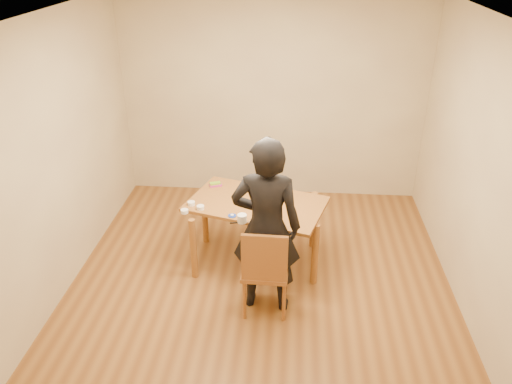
# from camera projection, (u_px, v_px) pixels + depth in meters

# --- Properties ---
(room_shell) EXTENTS (4.00, 4.50, 2.70)m
(room_shell) POSITION_uv_depth(u_px,v_px,m) (263.00, 158.00, 4.88)
(room_shell) COLOR brown
(room_shell) RESTS_ON ground
(dining_table) EXTENTS (1.59, 1.21, 0.04)m
(dining_table) POSITION_uv_depth(u_px,v_px,m) (256.00, 204.00, 5.33)
(dining_table) COLOR brown
(dining_table) RESTS_ON floor
(dining_chair) EXTENTS (0.45, 0.45, 0.04)m
(dining_chair) POSITION_uv_depth(u_px,v_px,m) (266.00, 269.00, 4.76)
(dining_chair) COLOR brown
(dining_chair) RESTS_ON floor
(cake_plate) EXTENTS (0.27, 0.27, 0.02)m
(cake_plate) POSITION_uv_depth(u_px,v_px,m) (270.00, 198.00, 5.39)
(cake_plate) COLOR red
(cake_plate) RESTS_ON dining_table
(cake) EXTENTS (0.24, 0.24, 0.08)m
(cake) POSITION_uv_depth(u_px,v_px,m) (270.00, 194.00, 5.37)
(cake) COLOR white
(cake) RESTS_ON cake_plate
(frosting_dome) EXTENTS (0.23, 0.23, 0.03)m
(frosting_dome) POSITION_uv_depth(u_px,v_px,m) (270.00, 190.00, 5.35)
(frosting_dome) COLOR white
(frosting_dome) RESTS_ON cake
(frosting_tub) EXTENTS (0.10, 0.10, 0.08)m
(frosting_tub) POSITION_uv_depth(u_px,v_px,m) (242.00, 218.00, 4.94)
(frosting_tub) COLOR white
(frosting_tub) RESTS_ON dining_table
(frosting_lid) EXTENTS (0.09, 0.09, 0.01)m
(frosting_lid) POSITION_uv_depth(u_px,v_px,m) (232.00, 216.00, 5.07)
(frosting_lid) COLOR navy
(frosting_lid) RESTS_ON dining_table
(frosting_dollop) EXTENTS (0.04, 0.04, 0.02)m
(frosting_dollop) POSITION_uv_depth(u_px,v_px,m) (232.00, 215.00, 5.06)
(frosting_dollop) COLOR white
(frosting_dollop) RESTS_ON frosting_lid
(ramekin_green) EXTENTS (0.08, 0.08, 0.04)m
(ramekin_green) POSITION_uv_depth(u_px,v_px,m) (200.00, 207.00, 5.19)
(ramekin_green) COLOR white
(ramekin_green) RESTS_ON dining_table
(ramekin_yellow) EXTENTS (0.08, 0.08, 0.04)m
(ramekin_yellow) POSITION_uv_depth(u_px,v_px,m) (191.00, 203.00, 5.27)
(ramekin_yellow) COLOR white
(ramekin_yellow) RESTS_ON dining_table
(ramekin_multi) EXTENTS (0.08, 0.08, 0.04)m
(ramekin_multi) POSITION_uv_depth(u_px,v_px,m) (185.00, 211.00, 5.12)
(ramekin_multi) COLOR white
(ramekin_multi) RESTS_ON dining_table
(candy_box_pink) EXTENTS (0.15, 0.11, 0.02)m
(candy_box_pink) POSITION_uv_depth(u_px,v_px,m) (216.00, 185.00, 5.66)
(candy_box_pink) COLOR #D0306B
(candy_box_pink) RESTS_ON dining_table
(candy_box_green) EXTENTS (0.13, 0.10, 0.02)m
(candy_box_green) POSITION_uv_depth(u_px,v_px,m) (215.00, 183.00, 5.66)
(candy_box_green) COLOR green
(candy_box_green) RESTS_ON candy_box_pink
(spatula) EXTENTS (0.15, 0.05, 0.01)m
(spatula) POSITION_uv_depth(u_px,v_px,m) (238.00, 223.00, 4.95)
(spatula) COLOR black
(spatula) RESTS_ON dining_table
(person) EXTENTS (0.67, 0.46, 1.78)m
(person) POSITION_uv_depth(u_px,v_px,m) (266.00, 227.00, 4.60)
(person) COLOR black
(person) RESTS_ON floor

